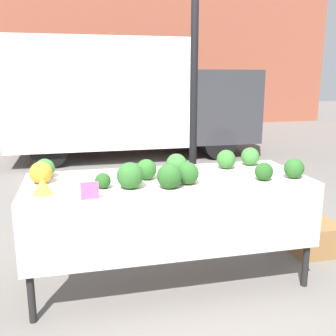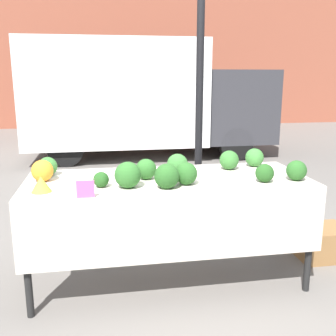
% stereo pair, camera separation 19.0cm
% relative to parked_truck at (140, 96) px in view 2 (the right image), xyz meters
% --- Properties ---
extents(ground_plane, '(40.00, 40.00, 0.00)m').
position_rel_parked_truck_xyz_m(ground_plane, '(-0.32, -5.25, -1.21)').
color(ground_plane, slate).
extents(building_facade, '(16.00, 0.60, 5.99)m').
position_rel_parked_truck_xyz_m(building_facade, '(-0.32, 5.00, 1.79)').
color(building_facade, brown).
rests_on(building_facade, ground_plane).
extents(tent_pole, '(0.07, 0.07, 2.65)m').
position_rel_parked_truck_xyz_m(tent_pole, '(0.10, -4.52, 0.12)').
color(tent_pole, black).
rests_on(tent_pole, ground_plane).
extents(parked_truck, '(4.84, 2.21, 2.28)m').
position_rel_parked_truck_xyz_m(parked_truck, '(0.00, 0.00, 0.00)').
color(parked_truck, white).
rests_on(parked_truck, ground_plane).
extents(market_table, '(2.15, 0.84, 0.84)m').
position_rel_parked_truck_xyz_m(market_table, '(-0.32, -5.32, -0.47)').
color(market_table, beige).
rests_on(market_table, ground_plane).
extents(orange_cauliflower, '(0.16, 0.16, 0.16)m').
position_rel_parked_truck_xyz_m(orange_cauliflower, '(-1.25, -5.18, -0.28)').
color(orange_cauliflower, orange).
rests_on(orange_cauliflower, market_table).
extents(romanesco_head, '(0.14, 0.14, 0.11)m').
position_rel_parked_truck_xyz_m(romanesco_head, '(-1.22, -5.47, -0.31)').
color(romanesco_head, '#93B238').
rests_on(romanesco_head, market_table).
extents(broccoli_head_0, '(0.14, 0.14, 0.14)m').
position_rel_parked_truck_xyz_m(broccoli_head_0, '(0.37, -5.48, -0.30)').
color(broccoli_head_0, '#23511E').
rests_on(broccoli_head_0, market_table).
extents(broccoli_head_1, '(0.15, 0.15, 0.15)m').
position_rel_parked_truck_xyz_m(broccoli_head_1, '(0.62, -5.47, -0.29)').
color(broccoli_head_1, '#285B23').
rests_on(broccoli_head_1, market_table).
extents(broccoli_head_2, '(0.11, 0.11, 0.11)m').
position_rel_parked_truck_xyz_m(broccoli_head_2, '(-0.82, -5.42, -0.31)').
color(broccoli_head_2, '#23511E').
rests_on(broccoli_head_2, market_table).
extents(broccoli_head_3, '(0.16, 0.16, 0.16)m').
position_rel_parked_truck_xyz_m(broccoli_head_3, '(-0.48, -5.25, -0.29)').
color(broccoli_head_3, '#2D6628').
rests_on(broccoli_head_3, market_table).
extents(broccoli_head_4, '(0.19, 0.19, 0.19)m').
position_rel_parked_truck_xyz_m(broccoli_head_4, '(-0.64, -5.46, -0.27)').
color(broccoli_head_4, '#2D6628').
rests_on(broccoli_head_4, market_table).
extents(broccoli_head_5, '(0.16, 0.16, 0.16)m').
position_rel_parked_truck_xyz_m(broccoli_head_5, '(0.24, -5.05, -0.28)').
color(broccoli_head_5, '#336B2D').
rests_on(broccoli_head_5, market_table).
extents(broccoli_head_6, '(0.16, 0.16, 0.16)m').
position_rel_parked_truck_xyz_m(broccoli_head_6, '(-0.22, -5.45, -0.28)').
color(broccoli_head_6, '#285B23').
rests_on(broccoli_head_6, market_table).
extents(broccoli_head_7, '(0.16, 0.16, 0.16)m').
position_rel_parked_truck_xyz_m(broccoli_head_7, '(0.49, -4.98, -0.29)').
color(broccoli_head_7, '#387533').
rests_on(broccoli_head_7, market_table).
extents(broccoli_head_8, '(0.15, 0.15, 0.15)m').
position_rel_parked_truck_xyz_m(broccoli_head_8, '(-1.23, -5.02, -0.29)').
color(broccoli_head_8, '#387533').
rests_on(broccoli_head_8, market_table).
extents(broccoli_head_9, '(0.18, 0.18, 0.18)m').
position_rel_parked_truck_xyz_m(broccoli_head_9, '(-0.37, -5.52, -0.28)').
color(broccoli_head_9, '#285B23').
rests_on(broccoli_head_9, market_table).
extents(broccoli_head_10, '(0.17, 0.17, 0.17)m').
position_rel_parked_truck_xyz_m(broccoli_head_10, '(-0.22, -5.15, -0.28)').
color(broccoli_head_10, '#387533').
rests_on(broccoli_head_10, market_table).
extents(price_sign, '(0.11, 0.01, 0.12)m').
position_rel_parked_truck_xyz_m(price_sign, '(-0.92, -5.66, -0.31)').
color(price_sign, '#F45B9E').
rests_on(price_sign, market_table).
extents(produce_crate, '(0.44, 0.36, 0.28)m').
position_rel_parked_truck_xyz_m(produce_crate, '(1.12, -5.09, -1.07)').
color(produce_crate, olive).
rests_on(produce_crate, ground_plane).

